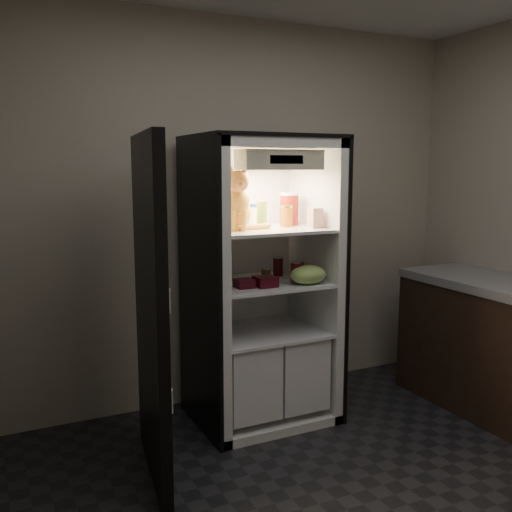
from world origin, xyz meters
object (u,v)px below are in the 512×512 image
Objects in this scene: refrigerator at (259,301)px; parmesan_shaker at (262,214)px; soda_can_a at (278,266)px; soda_can_b at (299,269)px; tabby_cat at (236,206)px; cream_carton at (315,218)px; berry_box_right at (265,281)px; grape_bag at (308,275)px; condiment_jar at (266,274)px; berry_box_left at (244,283)px; soda_can_c at (296,271)px; mayo_tub at (257,214)px; pepper_jar at (289,209)px; salsa_jar at (287,216)px.

parmesan_shaker is at bearing -93.48° from refrigerator.
soda_can_b is at bearing -49.59° from soda_can_a.
cream_carton is (0.50, -0.13, -0.09)m from tabby_cat.
grape_bag is at bearing -10.55° from berry_box_right.
condiment_jar is (0.03, -0.05, 0.19)m from refrigerator.
cream_carton reaches higher than grape_bag.
berry_box_left is (-0.41, 0.08, -0.03)m from grape_bag.
tabby_cat is 0.51m from berry_box_right.
parmesan_shaker is at bearing 151.99° from cream_carton.
refrigerator is 16.75× the size of soda_can_b.
parmesan_shaker is 1.34× the size of cream_carton.
grape_bag is (0.19, -0.22, 0.02)m from condiment_jar.
soda_can_b is at bearing -0.27° from condiment_jar.
soda_can_b is at bearing 48.97° from soda_can_c.
cream_carton is 0.99× the size of berry_box_right.
mayo_tub is at bearing 83.81° from condiment_jar.
parmesan_shaker reaches higher than soda_can_c.
soda_can_a is at bearing 96.17° from grape_bag.
pepper_jar reaches higher than condiment_jar.
parmesan_shaker reaches higher than berry_box_right.
mayo_tub is 1.15× the size of soda_can_c.
pepper_jar is (0.20, -0.08, 0.04)m from mayo_tub.
mayo_tub is 1.11× the size of berry_box_right.
cream_carton is 1.13× the size of soda_can_b.
soda_can_c reaches higher than berry_box_right.
soda_can_c is at bearing 16.04° from berry_box_right.
cream_carton is (0.06, -0.24, -0.04)m from pepper_jar.
soda_can_c is 1.16× the size of berry_box_left.
parmesan_shaker reaches higher than soda_can_a.
refrigerator is 17.53× the size of berry_box_left.
soda_can_a is (0.18, 0.11, -0.37)m from parmesan_shaker.
tabby_cat is 0.52m from cream_carton.
salsa_jar is at bearing -56.73° from mayo_tub.
berry_box_left is (-0.19, -0.15, -0.41)m from parmesan_shaker.
salsa_jar is 0.40m from condiment_jar.
parmesan_shaker is 1.59× the size of berry_box_left.
soda_can_c is at bearing 7.00° from berry_box_left.
soda_can_c is 1.48× the size of condiment_jar.
condiment_jar is 0.65× the size of berry_box_right.
tabby_cat reaches higher than pepper_jar.
pepper_jar is 2.57× the size of condiment_jar.
pepper_jar is at bearing 53.45° from salsa_jar.
tabby_cat is (-0.20, -0.07, 0.65)m from refrigerator.
salsa_jar is at bearing 19.13° from berry_box_left.
salsa_jar is at bearing 110.50° from soda_can_c.
pepper_jar is (0.25, 0.04, 0.61)m from refrigerator.
grape_bag is at bearing -76.93° from salsa_jar.
soda_can_a is at bearing 94.89° from soda_can_c.
pepper_jar is at bearing 27.59° from berry_box_left.
soda_can_b reaches higher than berry_box_left.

